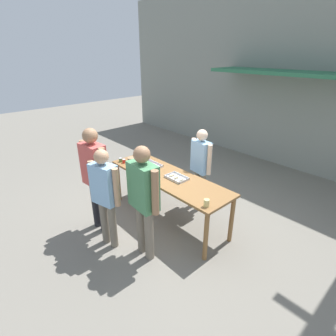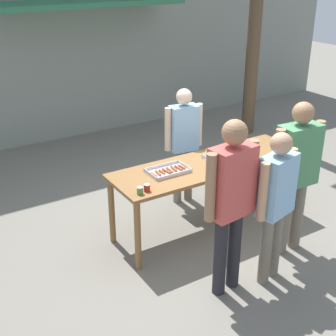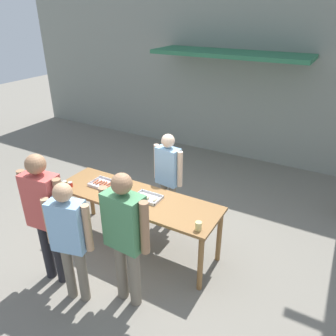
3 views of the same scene
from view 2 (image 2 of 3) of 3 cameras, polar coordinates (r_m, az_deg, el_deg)
The scene contains 12 objects.
ground_plane at distance 5.94m, azimuth 4.84°, elevation -7.01°, with size 24.00×24.00×0.00m, color slate.
building_facade_back at distance 8.62m, azimuth -11.38°, elevation 18.41°, with size 12.00×1.11×4.50m.
serving_table at distance 5.58m, azimuth 5.12°, elevation -0.26°, with size 2.44×0.75×0.87m.
food_tray_sausages at distance 5.27m, azimuth 0.04°, elevation -0.35°, with size 0.46×0.30×0.04m.
food_tray_buns at distance 5.66m, azimuth 6.36°, elevation 1.35°, with size 0.37×0.25×0.06m.
condiment_jar_mustard at distance 4.78m, azimuth -3.43°, elevation -2.77°, with size 0.07×0.07×0.08m.
condiment_jar_ketchup at distance 4.84m, azimuth -2.58°, elevation -2.42°, with size 0.07×0.07×0.08m.
beer_cup at distance 6.02m, azimuth 14.93°, elevation 2.49°, with size 0.08×0.08×0.11m.
person_server_behind_table at distance 6.11m, azimuth 1.91°, elevation 3.91°, with size 0.53×0.25×1.58m.
person_customer_holding_hotdog at distance 4.37m, azimuth 7.67°, elevation -3.18°, with size 0.62×0.28×1.80m.
person_customer_with_cup at distance 5.17m, azimuth 15.41°, elevation 0.18°, with size 0.65×0.27×1.75m.
person_customer_waiting_in_line at distance 4.65m, azimuth 13.01°, elevation -3.37°, with size 0.56×0.31×1.62m.
Camera 2 is at (-3.10, -4.02, 3.08)m, focal length 50.00 mm.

